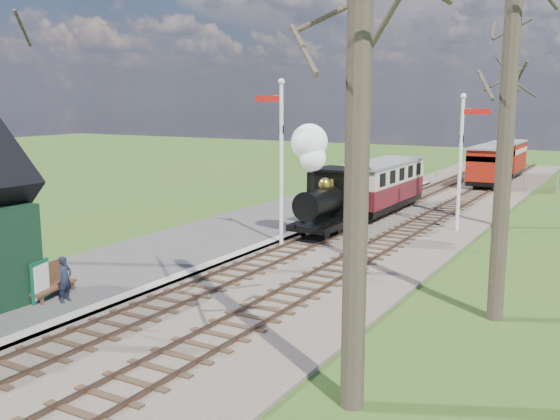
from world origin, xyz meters
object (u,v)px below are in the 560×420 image
at_px(red_carriage_b, 507,158).
at_px(coach, 382,183).
at_px(person, 65,279).
at_px(red_carriage_a, 490,165).
at_px(semaphore_near, 280,151).
at_px(bench, 49,281).
at_px(semaphore_far, 463,152).
at_px(sign_board, 40,281).
at_px(locomotive, 327,187).

bearing_deg(red_carriage_b, coach, -98.47).
distance_m(red_carriage_b, person, 35.18).
bearing_deg(red_carriage_b, red_carriage_a, -90.00).
distance_m(coach, red_carriage_b, 17.66).
bearing_deg(red_carriage_a, semaphore_near, -99.34).
relative_size(red_carriage_b, bench, 3.05).
relative_size(coach, red_carriage_b, 1.42).
xyz_separation_m(semaphore_near, semaphore_far, (5.14, 6.00, -0.27)).
xyz_separation_m(semaphore_far, red_carriage_b, (-1.77, 19.99, -1.90)).
height_order(red_carriage_b, sign_board, red_carriage_b).
bearing_deg(bench, red_carriage_a, 79.25).
relative_size(semaphore_far, sign_board, 5.24).
distance_m(semaphore_near, semaphore_far, 7.91).
bearing_deg(sign_board, semaphore_far, 64.72).
bearing_deg(coach, person, -97.13).
bearing_deg(locomotive, bench, -104.69).
bearing_deg(sign_board, person, 25.27).
height_order(semaphore_far, red_carriage_a, semaphore_far).
xyz_separation_m(semaphore_near, locomotive, (0.76, 2.46, -1.59)).
height_order(semaphore_far, locomotive, semaphore_far).
relative_size(coach, red_carriage_a, 1.42).
distance_m(semaphore_near, person, 9.40).
bearing_deg(sign_board, bench, 112.91).
bearing_deg(person, semaphore_far, -29.78).
xyz_separation_m(semaphore_far, sign_board, (-7.16, -15.15, -2.60)).
distance_m(red_carriage_a, sign_board, 30.13).
height_order(coach, person, coach).
distance_m(semaphore_far, bench, 16.69).
distance_m(locomotive, red_carriage_a, 18.23).
relative_size(semaphore_far, red_carriage_b, 1.16).
height_order(coach, bench, coach).
bearing_deg(red_carriage_a, coach, -102.26).
distance_m(semaphore_far, locomotive, 5.79).
height_order(coach, sign_board, coach).
distance_m(sign_board, bench, 0.45).
distance_m(semaphore_near, coach, 8.82).
height_order(coach, red_carriage_a, coach).
xyz_separation_m(semaphore_far, bench, (-7.32, -14.75, -2.74)).
bearing_deg(coach, locomotive, -90.11).
bearing_deg(person, red_carriage_a, -15.23).
xyz_separation_m(red_carriage_a, person, (-4.77, -29.35, -0.64)).
distance_m(red_carriage_a, person, 29.75).
bearing_deg(semaphore_far, bench, -116.41).
bearing_deg(semaphore_near, semaphore_far, 49.40).
height_order(semaphore_near, red_carriage_a, semaphore_near).
bearing_deg(coach, bench, -99.70).
distance_m(locomotive, coach, 6.09).
relative_size(semaphore_near, semaphore_far, 1.09).
bearing_deg(coach, semaphore_far, -30.01).
bearing_deg(person, sign_board, 109.27).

